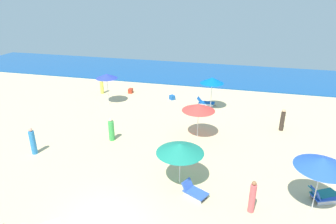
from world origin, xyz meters
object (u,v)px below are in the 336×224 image
at_px(lounge_chair_2_0, 194,191).
at_px(lounge_chair_4_0, 322,194).
at_px(umbrella_2, 180,148).
at_px(cooler_box_1, 172,97).
at_px(beachgoer_2, 282,120).
at_px(beachgoer_1, 111,130).
at_px(beachgoer_4, 252,197).
at_px(beachgoer_3, 102,85).
at_px(umbrella_1, 212,80).
at_px(umbrella_3, 107,76).
at_px(cooler_box_0, 131,91).
at_px(umbrella_4, 323,163).
at_px(beachgoer_0, 33,142).
at_px(umbrella_0, 199,107).
at_px(lounge_chair_1_0, 205,102).
at_px(lounge_chair_4_1, 325,196).

distance_m(lounge_chair_2_0, lounge_chair_4_0, 6.08).
xyz_separation_m(umbrella_2, cooler_box_1, (-3.27, 11.97, -1.86)).
bearing_deg(beachgoer_2, beachgoer_1, 7.33).
bearing_deg(cooler_box_1, beachgoer_4, 161.15).
bearing_deg(beachgoer_3, umbrella_1, 10.60).
relative_size(umbrella_2, umbrella_3, 0.89).
bearing_deg(beachgoer_1, lounge_chair_4_0, 114.32).
xyz_separation_m(beachgoer_1, beachgoer_2, (11.00, 4.31, 0.06)).
bearing_deg(umbrella_1, beachgoer_3, 171.60).
relative_size(umbrella_1, umbrella_2, 1.16).
relative_size(umbrella_2, cooler_box_0, 4.34).
relative_size(umbrella_4, beachgoer_0, 1.59).
bearing_deg(umbrella_1, cooler_box_1, 156.71).
bearing_deg(beachgoer_3, beachgoer_4, -24.96).
height_order(lounge_chair_2_0, beachgoer_4, beachgoer_4).
xyz_separation_m(lounge_chair_4_0, beachgoer_4, (-3.29, -1.74, 0.51)).
relative_size(umbrella_3, cooler_box_0, 4.88).
bearing_deg(lounge_chair_4_0, beachgoer_1, 47.00).
xyz_separation_m(beachgoer_0, cooler_box_0, (1.56, 12.06, -0.59)).
height_order(umbrella_0, beachgoer_4, umbrella_0).
distance_m(umbrella_0, lounge_chair_2_0, 6.47).
bearing_deg(cooler_box_1, umbrella_3, 68.84).
distance_m(lounge_chair_1_0, beachgoer_3, 10.03).
height_order(beachgoer_0, cooler_box_0, beachgoer_0).
relative_size(beachgoer_0, beachgoer_4, 1.06).
bearing_deg(umbrella_2, beachgoer_1, 146.87).
xyz_separation_m(beachgoer_4, cooler_box_0, (-11.13, 14.03, -0.55)).
height_order(beachgoer_2, beachgoer_3, beachgoer_3).
relative_size(lounge_chair_4_0, beachgoer_1, 0.98).
bearing_deg(cooler_box_1, lounge_chair_2_0, 151.95).
relative_size(beachgoer_2, cooler_box_1, 3.47).
height_order(umbrella_0, lounge_chair_4_1, umbrella_0).
distance_m(umbrella_3, beachgoer_4, 16.22).
distance_m(umbrella_4, lounge_chair_4_1, 2.45).
bearing_deg(lounge_chair_2_0, umbrella_0, 34.36).
xyz_separation_m(umbrella_1, beachgoer_2, (5.30, -2.62, -1.75)).
bearing_deg(umbrella_3, beachgoer_3, 126.83).
bearing_deg(umbrella_4, beachgoer_2, 93.76).
xyz_separation_m(umbrella_1, beachgoer_0, (-9.53, -9.69, -1.72)).
height_order(lounge_chair_1_0, beachgoer_3, beachgoer_3).
distance_m(beachgoer_1, beachgoer_2, 11.81).
distance_m(umbrella_2, beachgoer_1, 6.49).
bearing_deg(umbrella_1, cooler_box_0, 163.43).
xyz_separation_m(lounge_chair_2_0, umbrella_4, (5.34, 0.33, 2.25)).
height_order(umbrella_4, cooler_box_0, umbrella_4).
bearing_deg(beachgoer_1, beachgoer_4, 100.05).
relative_size(umbrella_1, lounge_chair_4_1, 1.77).
height_order(umbrella_3, beachgoer_3, umbrella_3).
xyz_separation_m(lounge_chair_1_0, cooler_box_1, (-3.10, 0.67, -0.05)).
bearing_deg(umbrella_3, lounge_chair_1_0, 11.78).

